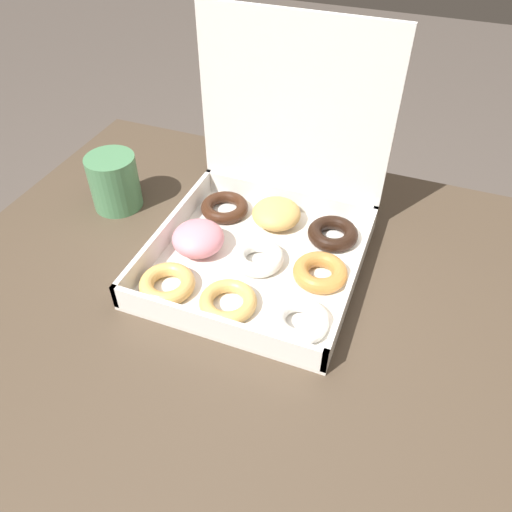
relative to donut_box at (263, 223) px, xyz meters
name	(u,v)px	position (x,y,z in m)	size (l,w,h in m)	color
ground_plane	(251,495)	(0.01, -0.09, -0.80)	(8.00, 8.00, 0.00)	#564C44
dining_table	(249,340)	(0.01, -0.09, -0.18)	(0.96, 0.78, 0.75)	#4C3D2D
donut_box	(263,223)	(0.00, 0.00, 0.00)	(0.31, 0.33, 0.33)	silver
coffee_mug	(114,181)	(-0.28, 0.02, 0.00)	(0.09, 0.09, 0.10)	#4C8456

